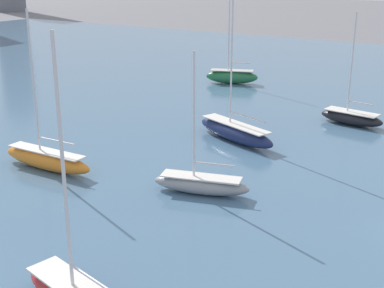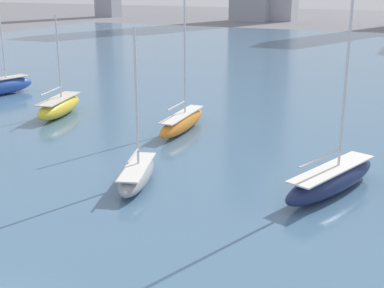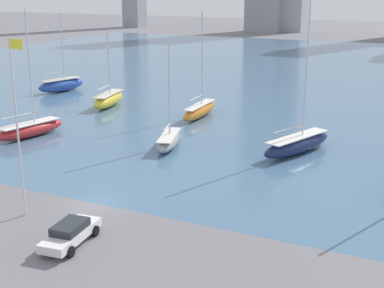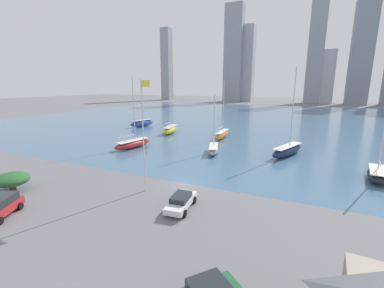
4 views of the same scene
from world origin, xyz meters
TOP-DOWN VIEW (x-y plane):
  - sailboat_navy at (11.01, 20.03)m, footprint 5.72×10.63m
  - sailboat_green at (35.22, 33.57)m, footprint 4.90×8.00m
  - sailboat_orange at (-4.72, 29.99)m, footprint 2.05×9.66m
  - sailboat_gray at (-1.90, 16.09)m, footprint 4.00×7.82m
  - sailboat_black at (23.21, 11.98)m, footprint 3.33×7.40m

SIDE VIEW (x-z plane):
  - sailboat_gray at x=-1.90m, z-range -4.69..6.33m
  - sailboat_black at x=23.21m, z-range -5.24..6.96m
  - sailboat_orange at x=-4.72m, z-range -5.80..7.77m
  - sailboat_navy at x=11.01m, z-range -6.85..8.91m
  - sailboat_green at x=35.22m, z-range -6.35..8.63m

